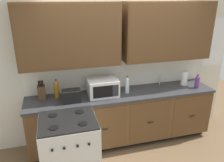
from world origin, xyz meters
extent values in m
plane|color=brown|center=(0.00, 0.00, 0.00)|extent=(8.00, 8.00, 0.00)
cube|color=silver|center=(0.00, 0.62, 1.23)|extent=(4.34, 0.05, 2.45)
cube|color=white|center=(0.00, 0.60, 1.13)|extent=(3.14, 0.01, 0.40)
cube|color=brown|center=(-0.81, 0.43, 1.91)|extent=(1.52, 0.34, 0.95)
cube|color=brown|center=(-0.81, 0.26, 1.91)|extent=(1.49, 0.01, 0.89)
cube|color=brown|center=(0.81, 0.43, 1.91)|extent=(1.52, 0.34, 0.95)
cube|color=brown|center=(0.81, 0.26, 1.91)|extent=(1.49, 0.01, 0.89)
cube|color=white|center=(1.92, 0.60, 1.63)|extent=(0.44, 0.01, 0.90)
cube|color=black|center=(0.00, 0.33, 0.05)|extent=(3.07, 0.48, 0.10)
cube|color=brown|center=(0.00, 0.30, 0.50)|extent=(3.14, 0.60, 0.79)
cube|color=brown|center=(-1.18, 0.00, 0.50)|extent=(0.72, 0.01, 0.73)
cube|color=black|center=(-1.18, -0.02, 0.49)|extent=(0.10, 0.01, 0.01)
cube|color=brown|center=(-0.39, 0.00, 0.50)|extent=(0.72, 0.01, 0.73)
cube|color=black|center=(-0.39, -0.02, 0.49)|extent=(0.10, 0.01, 0.01)
cube|color=brown|center=(0.39, 0.00, 0.50)|extent=(0.72, 0.01, 0.73)
cube|color=black|center=(0.39, -0.02, 0.49)|extent=(0.10, 0.01, 0.01)
cube|color=brown|center=(1.18, 0.00, 0.50)|extent=(0.72, 0.01, 0.73)
cube|color=black|center=(1.18, -0.02, 0.49)|extent=(0.10, 0.01, 0.01)
cube|color=#333338|center=(0.00, 0.30, 0.91)|extent=(3.17, 0.63, 0.04)
cube|color=#A8AAAF|center=(0.78, 0.33, 0.92)|extent=(0.56, 0.38, 0.02)
cube|color=white|center=(-0.97, -0.33, 0.46)|extent=(0.76, 0.66, 0.92)
cube|color=black|center=(-0.97, -0.33, 0.93)|extent=(0.74, 0.65, 0.02)
cylinder|color=black|center=(-1.15, -0.49, 0.94)|extent=(0.12, 0.12, 0.01)
cylinder|color=black|center=(-0.79, -0.49, 0.94)|extent=(0.12, 0.12, 0.01)
cylinder|color=black|center=(-1.15, -0.17, 0.94)|extent=(0.12, 0.12, 0.01)
cylinder|color=black|center=(-0.79, -0.17, 0.94)|extent=(0.12, 0.12, 0.01)
cylinder|color=black|center=(-1.19, -0.67, 0.75)|extent=(0.03, 0.02, 0.03)
cylinder|color=black|center=(-1.05, -0.67, 0.75)|extent=(0.03, 0.02, 0.03)
cylinder|color=black|center=(-0.89, -0.67, 0.75)|extent=(0.03, 0.02, 0.03)
cylinder|color=black|center=(-0.75, -0.67, 0.75)|extent=(0.03, 0.02, 0.03)
cube|color=white|center=(-0.34, 0.31, 1.07)|extent=(0.48, 0.36, 0.28)
cube|color=black|center=(-0.38, 0.13, 1.07)|extent=(0.31, 0.01, 0.19)
cube|color=#28282D|center=(-0.18, 0.13, 1.07)|extent=(0.10, 0.01, 0.19)
cube|color=black|center=(-0.86, 0.21, 1.03)|extent=(0.28, 0.18, 0.19)
cube|color=black|center=(-0.91, 0.21, 1.12)|extent=(0.02, 0.13, 0.01)
cube|color=black|center=(-0.81, 0.21, 1.12)|extent=(0.02, 0.13, 0.01)
cube|color=#52361E|center=(-1.30, 0.44, 1.04)|extent=(0.11, 0.14, 0.22)
cylinder|color=black|center=(-1.33, 0.43, 1.20)|extent=(0.02, 0.02, 0.09)
cylinder|color=black|center=(-1.31, 0.43, 1.20)|extent=(0.02, 0.02, 0.09)
cylinder|color=black|center=(-1.29, 0.43, 1.20)|extent=(0.02, 0.02, 0.09)
cylinder|color=black|center=(-1.27, 0.43, 1.20)|extent=(0.02, 0.02, 0.09)
cylinder|color=#B2B5BA|center=(0.78, 0.51, 1.03)|extent=(0.02, 0.02, 0.20)
cylinder|color=white|center=(1.20, 0.38, 1.06)|extent=(0.12, 0.12, 0.26)
cylinder|color=#9E6619|center=(-1.07, 0.42, 1.06)|extent=(0.08, 0.08, 0.25)
cone|color=#9E6619|center=(-1.07, 0.42, 1.21)|extent=(0.07, 0.07, 0.06)
cylinder|color=black|center=(-1.07, 0.42, 1.24)|extent=(0.03, 0.03, 0.02)
cylinder|color=silver|center=(0.08, 0.31, 1.05)|extent=(0.07, 0.07, 0.24)
cone|color=silver|center=(0.08, 0.31, 1.20)|extent=(0.06, 0.06, 0.06)
cylinder|color=black|center=(0.08, 0.31, 1.22)|extent=(0.02, 0.02, 0.02)
cylinder|color=#663384|center=(1.34, 0.19, 1.03)|extent=(0.08, 0.08, 0.20)
cone|color=#663384|center=(1.34, 0.19, 1.16)|extent=(0.07, 0.07, 0.05)
cylinder|color=black|center=(1.34, 0.19, 1.17)|extent=(0.03, 0.03, 0.02)
camera|label=1|loc=(-1.09, -2.96, 2.46)|focal=35.95mm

